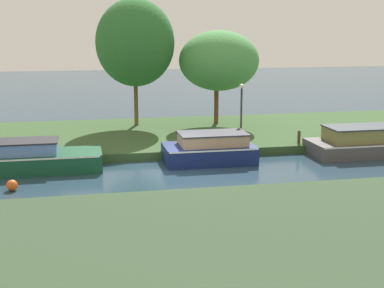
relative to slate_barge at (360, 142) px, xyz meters
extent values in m
plane|color=#253C4E|center=(-9.46, -1.20, -0.62)|extent=(120.00, 120.00, 0.00)
cube|color=#34512A|center=(-9.46, 5.80, -0.42)|extent=(72.00, 10.00, 0.40)
cube|color=#30462D|center=(-9.46, -10.20, -0.42)|extent=(72.00, 10.00, 0.40)
cube|color=#4C494B|center=(-0.09, 0.00, -0.26)|extent=(4.80, 2.40, 0.72)
cube|color=silver|center=(-0.09, 0.00, 0.06)|extent=(4.70, 2.43, 0.07)
cube|color=olive|center=(0.17, 0.00, 0.42)|extent=(3.62, 1.82, 0.64)
cube|color=#2B3239|center=(0.17, 0.00, 0.77)|extent=(3.72, 1.92, 0.06)
cube|color=navy|center=(-7.58, 0.00, -0.21)|extent=(4.13, 2.25, 0.83)
cube|color=white|center=(-7.58, 0.00, 0.17)|extent=(4.05, 2.28, 0.07)
cube|color=tan|center=(-7.40, 0.00, 0.46)|extent=(3.01, 1.71, 0.51)
cube|color=#2F313A|center=(-7.40, 0.00, 0.74)|extent=(3.11, 1.80, 0.06)
cylinder|color=brown|center=(-10.08, 8.29, 1.52)|extent=(0.24, 0.24, 3.48)
ellipsoid|color=#2E6D31|center=(-10.08, 8.03, 4.65)|extent=(4.55, 4.39, 5.04)
cylinder|color=brown|center=(-5.24, 7.96, 1.21)|extent=(0.27, 0.27, 2.85)
ellipsoid|color=#4E964D|center=(-5.24, 7.43, 3.60)|extent=(4.71, 4.61, 3.52)
cylinder|color=#333338|center=(-5.42, 2.13, 1.15)|extent=(0.10, 0.10, 2.74)
sphere|color=white|center=(-5.42, 2.13, 2.64)|extent=(0.24, 0.24, 0.24)
cylinder|color=#503332|center=(-0.47, 1.41, 0.03)|extent=(0.13, 0.13, 0.51)
cylinder|color=#473625|center=(-2.58, 1.41, 0.10)|extent=(0.15, 0.15, 0.64)
sphere|color=#E55919|center=(-15.94, -2.86, -0.41)|extent=(0.43, 0.43, 0.43)
camera|label=1|loc=(-13.13, -23.44, 5.41)|focal=50.20mm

